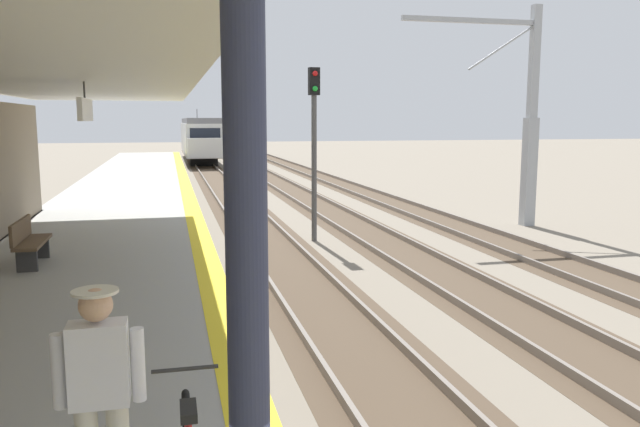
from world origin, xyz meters
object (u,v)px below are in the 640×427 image
(commuter_person, at_px, (100,395))
(approaching_train, at_px, (200,137))
(catenary_pylon_far_side, at_px, (523,122))
(platform_bench, at_px, (29,241))
(rail_signal_post, at_px, (314,136))

(commuter_person, bearing_deg, approaching_train, 86.49)
(catenary_pylon_far_side, height_order, platform_bench, catenary_pylon_far_side)
(commuter_person, bearing_deg, platform_bench, 104.08)
(commuter_person, relative_size, rail_signal_post, 0.32)
(approaching_train, height_order, catenary_pylon_far_side, catenary_pylon_far_side)
(rail_signal_post, relative_size, platform_bench, 3.25)
(platform_bench, bearing_deg, approaching_train, 83.12)
(platform_bench, bearing_deg, rail_signal_post, 39.28)
(commuter_person, xyz_separation_m, rail_signal_post, (4.76, 14.29, 1.35))
(approaching_train, height_order, commuter_person, approaching_train)
(catenary_pylon_far_side, bearing_deg, rail_signal_post, -171.84)
(catenary_pylon_far_side, bearing_deg, platform_bench, -155.09)
(commuter_person, bearing_deg, rail_signal_post, 71.58)
(rail_signal_post, xyz_separation_m, catenary_pylon_far_side, (7.63, 1.09, 0.41))
(commuter_person, height_order, rail_signal_post, rail_signal_post)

